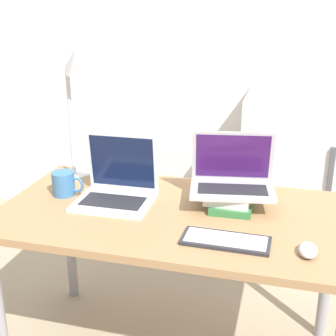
{
  "coord_description": "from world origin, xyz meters",
  "views": [
    {
      "loc": [
        0.41,
        -1.25,
        1.49
      ],
      "look_at": [
        -0.03,
        0.37,
        0.89
      ],
      "focal_mm": 50.0,
      "sensor_mm": 36.0,
      "label": 1
    }
  ],
  "objects_px": {
    "laptop_left": "(117,188)",
    "wireless_keyboard": "(226,241)",
    "mug": "(64,184)",
    "book_stack": "(231,198)",
    "mouse": "(308,250)",
    "laptop_on_books": "(232,178)",
    "desk_lamp": "(78,74)",
    "mini_fridge": "(293,180)"
  },
  "relations": [
    {
      "from": "mouse",
      "to": "mug",
      "type": "xyz_separation_m",
      "value": [
        -1.0,
        0.25,
        0.04
      ]
    },
    {
      "from": "laptop_left",
      "to": "wireless_keyboard",
      "type": "height_order",
      "value": "laptop_left"
    },
    {
      "from": "mouse",
      "to": "mini_fridge",
      "type": "bearing_deg",
      "value": 92.06
    },
    {
      "from": "book_stack",
      "to": "laptop_on_books",
      "type": "xyz_separation_m",
      "value": [
        0.0,
        0.01,
        0.08
      ]
    },
    {
      "from": "laptop_left",
      "to": "laptop_on_books",
      "type": "height_order",
      "value": "laptop_on_books"
    },
    {
      "from": "book_stack",
      "to": "mini_fridge",
      "type": "bearing_deg",
      "value": 74.43
    },
    {
      "from": "mouse",
      "to": "mini_fridge",
      "type": "height_order",
      "value": "mini_fridge"
    },
    {
      "from": "mug",
      "to": "laptop_left",
      "type": "bearing_deg",
      "value": 1.1
    },
    {
      "from": "laptop_on_books",
      "to": "mouse",
      "type": "height_order",
      "value": "laptop_on_books"
    },
    {
      "from": "mug",
      "to": "mini_fridge",
      "type": "bearing_deg",
      "value": 45.82
    },
    {
      "from": "laptop_on_books",
      "to": "wireless_keyboard",
      "type": "distance_m",
      "value": 0.34
    },
    {
      "from": "laptop_on_books",
      "to": "wireless_keyboard",
      "type": "bearing_deg",
      "value": -85.56
    },
    {
      "from": "wireless_keyboard",
      "to": "desk_lamp",
      "type": "distance_m",
      "value": 0.96
    },
    {
      "from": "laptop_on_books",
      "to": "mini_fridge",
      "type": "bearing_deg",
      "value": 74.21
    },
    {
      "from": "laptop_left",
      "to": "laptop_on_books",
      "type": "xyz_separation_m",
      "value": [
        0.46,
        0.08,
        0.06
      ]
    },
    {
      "from": "mouse",
      "to": "mini_fridge",
      "type": "xyz_separation_m",
      "value": [
        -0.04,
        1.23,
        -0.22
      ]
    },
    {
      "from": "wireless_keyboard",
      "to": "mini_fridge",
      "type": "distance_m",
      "value": 1.26
    },
    {
      "from": "wireless_keyboard",
      "to": "mug",
      "type": "height_order",
      "value": "mug"
    },
    {
      "from": "book_stack",
      "to": "laptop_on_books",
      "type": "height_order",
      "value": "laptop_on_books"
    },
    {
      "from": "mini_fridge",
      "to": "book_stack",
      "type": "bearing_deg",
      "value": -105.57
    },
    {
      "from": "laptop_on_books",
      "to": "mini_fridge",
      "type": "xyz_separation_m",
      "value": [
        0.25,
        0.89,
        -0.32
      ]
    },
    {
      "from": "book_stack",
      "to": "mug",
      "type": "relative_size",
      "value": 1.75
    },
    {
      "from": "wireless_keyboard",
      "to": "desk_lamp",
      "type": "relative_size",
      "value": 0.47
    },
    {
      "from": "desk_lamp",
      "to": "book_stack",
      "type": "bearing_deg",
      "value": -9.27
    },
    {
      "from": "book_stack",
      "to": "laptop_on_books",
      "type": "bearing_deg",
      "value": 88.91
    },
    {
      "from": "laptop_on_books",
      "to": "wireless_keyboard",
      "type": "relative_size",
      "value": 1.19
    },
    {
      "from": "laptop_on_books",
      "to": "mug",
      "type": "distance_m",
      "value": 0.71
    },
    {
      "from": "mouse",
      "to": "laptop_left",
      "type": "bearing_deg",
      "value": 161.57
    },
    {
      "from": "laptop_left",
      "to": "book_stack",
      "type": "distance_m",
      "value": 0.47
    },
    {
      "from": "laptop_left",
      "to": "mini_fridge",
      "type": "bearing_deg",
      "value": 53.74
    },
    {
      "from": "laptop_left",
      "to": "wireless_keyboard",
      "type": "relative_size",
      "value": 1.02
    },
    {
      "from": "mini_fridge",
      "to": "laptop_left",
      "type": "bearing_deg",
      "value": -126.26
    },
    {
      "from": "mini_fridge",
      "to": "wireless_keyboard",
      "type": "bearing_deg",
      "value": -100.55
    },
    {
      "from": "laptop_on_books",
      "to": "mouse",
      "type": "relative_size",
      "value": 3.44
    },
    {
      "from": "book_stack",
      "to": "mini_fridge",
      "type": "relative_size",
      "value": 0.25
    },
    {
      "from": "laptop_left",
      "to": "mini_fridge",
      "type": "relative_size",
      "value": 0.31
    },
    {
      "from": "desk_lamp",
      "to": "mouse",
      "type": "bearing_deg",
      "value": -23.72
    },
    {
      "from": "laptop_left",
      "to": "desk_lamp",
      "type": "bearing_deg",
      "value": 141.71
    },
    {
      "from": "desk_lamp",
      "to": "mini_fridge",
      "type": "relative_size",
      "value": 0.64
    },
    {
      "from": "book_stack",
      "to": "mouse",
      "type": "bearing_deg",
      "value": -47.32
    },
    {
      "from": "laptop_left",
      "to": "wireless_keyboard",
      "type": "distance_m",
      "value": 0.55
    },
    {
      "from": "mouse",
      "to": "desk_lamp",
      "type": "bearing_deg",
      "value": 156.28
    }
  ]
}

